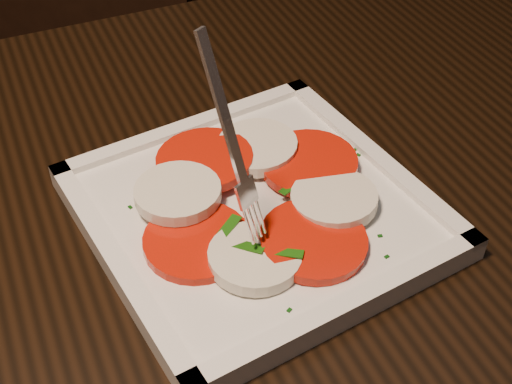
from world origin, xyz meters
TOP-DOWN VIEW (x-y plane):
  - table at (0.04, 0.19)m, footprint 1.30×0.96m
  - chair at (-0.08, 0.85)m, footprint 0.54×0.54m
  - plate at (0.09, 0.23)m, footprint 0.31×0.31m
  - caprese_salad at (0.09, 0.23)m, footprint 0.20×0.20m
  - fork at (0.06, 0.20)m, footprint 0.05×0.05m

SIDE VIEW (x-z plane):
  - chair at x=-0.08m, z-range 0.07..1.00m
  - table at x=0.04m, z-range 0.28..1.03m
  - plate at x=0.09m, z-range 0.75..0.76m
  - caprese_salad at x=0.09m, z-range 0.76..0.78m
  - fork at x=0.06m, z-range 0.78..0.94m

